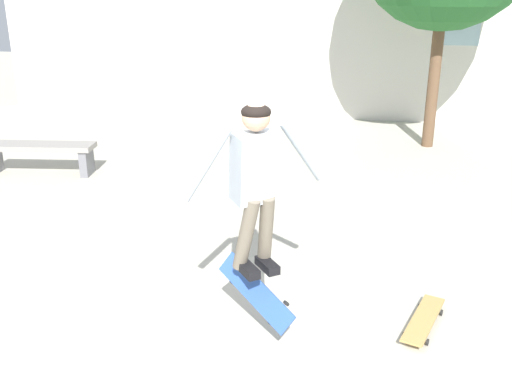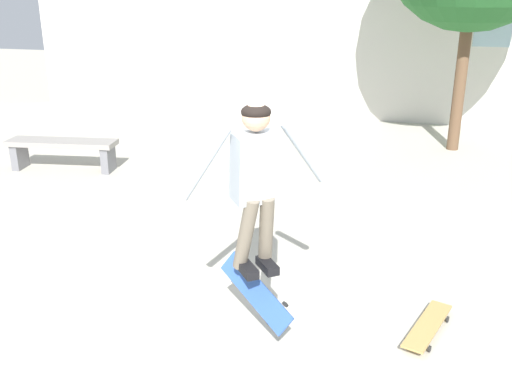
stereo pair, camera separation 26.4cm
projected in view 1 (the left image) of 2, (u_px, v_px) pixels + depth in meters
ground_plane at (226, 360)px, 4.45m from camera, size 40.00×40.00×0.00m
building_backdrop at (330, 12)px, 12.08m from camera, size 15.75×0.52×5.48m
park_bench at (39, 152)px, 8.78m from camera, size 1.76×0.66×0.48m
skater at (256, 175)px, 4.24m from camera, size 1.01×0.79×1.34m
skateboard_flipping at (256, 292)px, 4.57m from camera, size 0.71×0.46×0.47m
skateboard_resting at (424, 319)px, 4.87m from camera, size 0.43×0.84×0.08m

